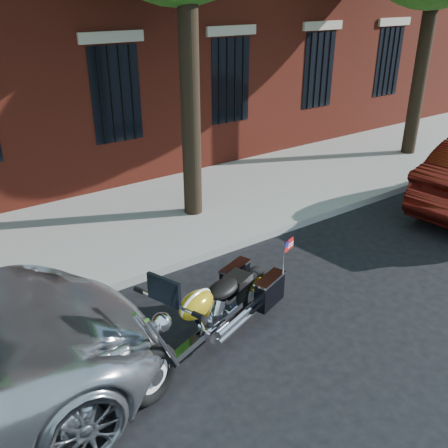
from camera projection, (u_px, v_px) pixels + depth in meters
ground at (267, 289)px, 7.74m from camera, size 120.00×120.00×0.00m
curb at (216, 251)px, 8.72m from camera, size 40.00×0.16×0.15m
sidewalk at (163, 215)px, 10.10m from camera, size 40.00×3.60×0.15m
motorcycle at (216, 314)px, 6.30m from camera, size 2.91×1.42×1.48m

